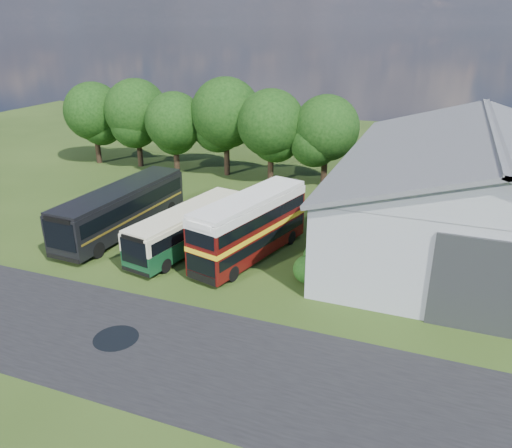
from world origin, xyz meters
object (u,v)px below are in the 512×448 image
at_px(bus_maroon_double, 250,227).
at_px(bus_dark_single, 122,209).
at_px(storage_shed, 484,184).
at_px(bus_green_single, 188,228).

bearing_deg(bus_maroon_double, bus_dark_single, -169.25).
distance_m(storage_shed, bus_dark_single, 25.27).
distance_m(storage_shed, bus_green_single, 20.19).
height_order(bus_maroon_double, bus_dark_single, bus_maroon_double).
relative_size(bus_green_single, bus_dark_single, 0.85).
bearing_deg(bus_dark_single, storage_shed, 20.16).
bearing_deg(bus_green_single, bus_maroon_double, 13.18).
xyz_separation_m(storage_shed, bus_maroon_double, (-13.78, -8.11, -2.08)).
bearing_deg(bus_green_single, storage_shed, 34.97).
xyz_separation_m(bus_green_single, bus_maroon_double, (4.42, 0.22, 0.59)).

